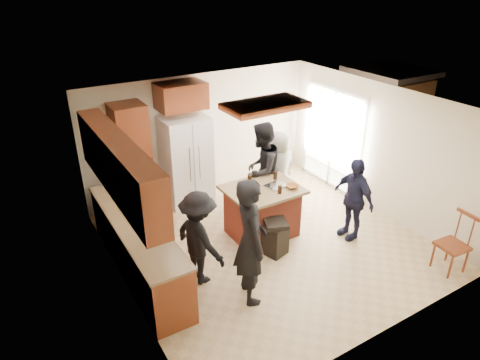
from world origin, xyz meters
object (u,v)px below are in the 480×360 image
spindle_chair (453,245)px  person_front_left (250,241)px  trash_bin (275,237)px  person_counter (199,238)px  person_behind_right (279,168)px  refrigerator (186,161)px  person_side_right (353,199)px  kitchen_island (262,211)px  person_behind_left (261,170)px

spindle_chair → person_front_left: bearing=159.8°
trash_bin → person_counter: bearing=178.2°
person_behind_right → refrigerator: size_ratio=0.84×
person_side_right → kitchen_island: person_side_right is taller
person_side_right → kitchen_island: size_ratio=1.18×
trash_bin → refrigerator: bearing=100.8°
person_behind_right → person_side_right: (0.35, -1.70, -0.00)m
refrigerator → trash_bin: bearing=-79.2°
person_behind_right → kitchen_island: bearing=39.3°
person_counter → refrigerator: refrigerator is taller
person_behind_right → spindle_chair: (1.02, -3.24, -0.30)m
person_behind_right → person_front_left: bearing=44.6°
kitchen_island → spindle_chair: (2.00, -2.40, -0.02)m
refrigerator → person_behind_right: bearing=-32.0°
person_behind_left → trash_bin: (-0.55, -1.26, -0.61)m
person_side_right → refrigerator: refrigerator is taller
person_counter → trash_bin: 1.44m
refrigerator → spindle_chair: size_ratio=1.81×
person_behind_left → kitchen_island: (-0.40, -0.64, -0.45)m
person_front_left → trash_bin: size_ratio=3.04×
trash_bin → person_behind_left: bearing=66.5°
person_behind_left → kitchen_island: person_behind_left is taller
refrigerator → kitchen_island: size_ratio=1.41×
person_front_left → refrigerator: (0.46, 3.10, -0.06)m
person_behind_left → refrigerator: bearing=-79.9°
person_behind_left → person_side_right: size_ratio=1.23×
person_counter → spindle_chair: 3.97m
person_front_left → kitchen_island: size_ratio=1.50×
person_behind_right → refrigerator: refrigerator is taller
kitchen_island → person_front_left: bearing=-129.8°
person_front_left → person_behind_left: (1.47, 1.92, -0.03)m
person_behind_left → trash_bin: person_behind_left is taller
person_behind_left → spindle_chair: person_behind_left is taller
person_front_left → refrigerator: size_ratio=1.06×
person_counter → kitchen_island: 1.64m
trash_bin → person_behind_right: bearing=52.5°
person_behind_left → spindle_chair: bearing=87.1°
person_front_left → trash_bin: (0.92, 0.66, -0.64)m
person_counter → spindle_chair: (3.51, -1.83, -0.30)m
person_counter → trash_bin: person_counter is taller
person_behind_right → person_side_right: same height
person_behind_left → refrigerator: 1.55m
person_behind_right → kitchen_island: person_behind_right is taller
person_behind_right → person_side_right: 1.74m
person_side_right → refrigerator: 3.31m
spindle_chair → trash_bin: bearing=140.1°
kitchen_island → trash_bin: kitchen_island is taller
person_behind_left → spindle_chair: size_ratio=1.86×
person_front_left → person_counter: bearing=48.7°
refrigerator → trash_bin: 2.55m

